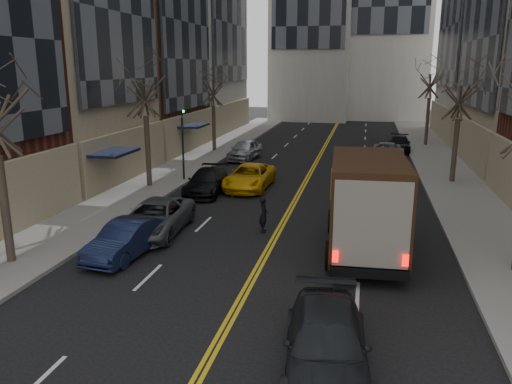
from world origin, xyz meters
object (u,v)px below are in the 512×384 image
Objects in this scene: observer_sedan at (326,344)px; pedestrian at (264,215)px; ups_truck at (366,205)px; taxi at (250,177)px.

observer_sedan is 3.18× the size of pedestrian.
observer_sedan is (-0.81, -8.03, -1.21)m from ups_truck.
taxi is 3.20× the size of pedestrian.
taxi is at bearing 4.79° from pedestrian.
ups_truck is 1.40× the size of taxi.
ups_truck reaches higher than pedestrian.
ups_truck is at bearing -52.85° from taxi.
pedestrian is at bearing 104.18° from observer_sedan.
pedestrian reaches higher than observer_sedan.
ups_truck is 8.16m from observer_sedan.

